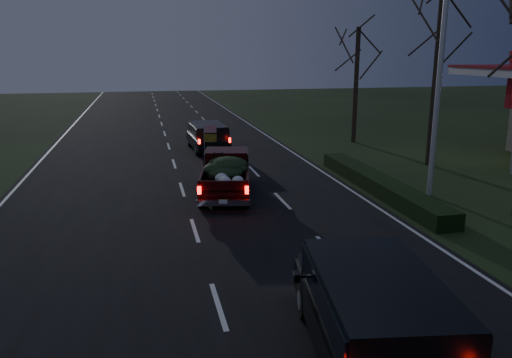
{
  "coord_description": "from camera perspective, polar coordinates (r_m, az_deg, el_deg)",
  "views": [
    {
      "loc": [
        -1.42,
        -15.02,
        5.51
      ],
      "look_at": [
        2.25,
        1.1,
        1.3
      ],
      "focal_mm": 35.0,
      "sensor_mm": 36.0,
      "label": 1
    }
  ],
  "objects": [
    {
      "name": "pickup_truck",
      "position": [
        19.72,
        -3.46,
        0.84
      ],
      "size": [
        2.73,
        5.03,
        2.5
      ],
      "rotation": [
        0.0,
        0.0,
        -0.2
      ],
      "color": "black",
      "rests_on": "ground"
    },
    {
      "name": "rear_suv",
      "position": [
        9.32,
        13.48,
        -14.39
      ],
      "size": [
        2.84,
        5.31,
        1.45
      ],
      "rotation": [
        0.0,
        0.0,
        -0.15
      ],
      "color": "black",
      "rests_on": "ground"
    },
    {
      "name": "road_asphalt",
      "position": [
        16.06,
        -7.01,
        -5.85
      ],
      "size": [
        14.0,
        120.0,
        0.02
      ],
      "primitive_type": "cube",
      "color": "black",
      "rests_on": "ground"
    },
    {
      "name": "hedge_row",
      "position": [
        20.9,
        13.82,
        -0.57
      ],
      "size": [
        1.0,
        10.0,
        0.6
      ],
      "primitive_type": "cube",
      "color": "black",
      "rests_on": "ground"
    },
    {
      "name": "bare_tree_far",
      "position": [
        31.77,
        11.5,
        13.5
      ],
      "size": [
        3.6,
        3.6,
        7.0
      ],
      "color": "black",
      "rests_on": "ground"
    },
    {
      "name": "ground",
      "position": [
        16.06,
        -7.01,
        -5.89
      ],
      "size": [
        120.0,
        120.0,
        0.0
      ],
      "primitive_type": "plane",
      "color": "black",
      "rests_on": "ground"
    },
    {
      "name": "bare_tree_mid",
      "position": [
        26.07,
        20.21,
        15.29
      ],
      "size": [
        3.6,
        3.6,
        8.5
      ],
      "color": "black",
      "rests_on": "ground"
    },
    {
      "name": "lead_suv",
      "position": [
        28.79,
        -5.54,
        5.12
      ],
      "size": [
        2.06,
        4.5,
        1.27
      ],
      "rotation": [
        0.0,
        0.0,
        0.05
      ],
      "color": "black",
      "rests_on": "ground"
    },
    {
      "name": "light_pole",
      "position": [
        20.22,
        20.44,
        13.34
      ],
      "size": [
        0.5,
        0.9,
        9.16
      ],
      "color": "silver",
      "rests_on": "ground"
    }
  ]
}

